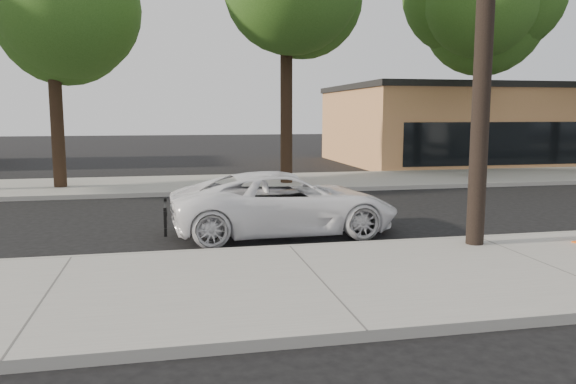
% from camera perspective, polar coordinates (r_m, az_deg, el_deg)
% --- Properties ---
extents(ground, '(120.00, 120.00, 0.00)m').
position_cam_1_polar(ground, '(12.98, -1.80, -3.99)').
color(ground, black).
rests_on(ground, ground).
extents(near_sidewalk, '(90.00, 4.40, 0.15)m').
position_cam_1_polar(near_sidewalk, '(8.89, 3.14, -9.15)').
color(near_sidewalk, gray).
rests_on(near_sidewalk, ground).
extents(far_sidewalk, '(90.00, 5.00, 0.15)m').
position_cam_1_polar(far_sidewalk, '(21.28, -5.83, 0.88)').
color(far_sidewalk, gray).
rests_on(far_sidewalk, ground).
extents(curb_near, '(90.00, 0.12, 0.16)m').
position_cam_1_polar(curb_near, '(10.95, 0.14, -5.84)').
color(curb_near, '#9E9B93').
rests_on(curb_near, ground).
extents(building_main, '(18.00, 10.00, 4.00)m').
position_cam_1_polar(building_main, '(33.83, 20.81, 6.29)').
color(building_main, tan).
rests_on(building_main, ground).
extents(utility_pole, '(1.40, 0.34, 9.00)m').
position_cam_1_polar(utility_pole, '(11.57, 19.44, 17.53)').
color(utility_pole, black).
rests_on(utility_pole, near_sidewalk).
extents(tree_b, '(4.34, 4.20, 8.45)m').
position_cam_1_polar(tree_b, '(21.15, -22.52, 16.81)').
color(tree_b, black).
rests_on(tree_b, far_sidewalk).
extents(tree_d, '(4.50, 4.35, 8.75)m').
position_cam_1_polar(tree_d, '(24.21, 19.95, 16.25)').
color(tree_d, black).
rests_on(tree_d, far_sidewalk).
extents(police_cruiser, '(5.12, 2.48, 1.40)m').
position_cam_1_polar(police_cruiser, '(12.56, -0.31, -1.13)').
color(police_cruiser, white).
rests_on(police_cruiser, ground).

